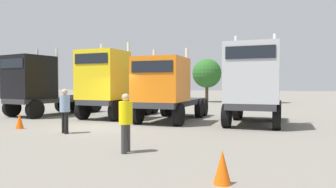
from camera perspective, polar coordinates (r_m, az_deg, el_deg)
The scene contains 12 objects.
ground at distance 14.86m, azimuth -12.07°, elevation -6.04°, with size 200.00×200.00×0.00m, color slate.
semi_truck_black at distance 21.39m, azimuth -22.61°, elevation 1.47°, with size 3.41×6.62×4.37m.
semi_truck_yellow at distance 18.70m, azimuth -10.68°, elevation 1.77°, with size 2.63×6.28×4.53m.
semi_truck_orange at distance 16.49m, azimuth -0.29°, elevation 0.96°, with size 2.70×6.54×3.98m.
semi_truck_silver at distance 15.50m, azimuth 15.43°, elevation 1.86°, with size 2.66×5.82×4.52m.
visitor_in_hivis at distance 9.14m, azimuth -7.80°, elevation -4.48°, with size 0.44×0.46×1.73m.
visitor_with_camera at distance 13.31m, azimuth -18.46°, elevation -2.38°, with size 0.54×0.54×1.82m.
traffic_cone_near at distance 15.62m, azimuth -25.66°, elevation -4.47°, with size 0.36×0.36×0.72m, color #F2590C.
traffic_cone_mid at distance 6.42m, azimuth 9.97°, elevation -13.12°, with size 0.36×0.36×0.69m, color #F2590C.
oak_far_left at distance 36.50m, azimuth -4.25°, elevation 4.42°, with size 3.28×3.28×5.40m.
oak_far_centre at distance 36.46m, azimuth 7.18°, elevation 3.79°, with size 3.38×3.38×5.05m.
oak_far_right at distance 35.83m, azimuth 16.99°, elevation 4.00°, with size 3.18×3.18×5.10m.
Camera 1 is at (8.13, -12.27, 1.98)m, focal length 33.10 mm.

